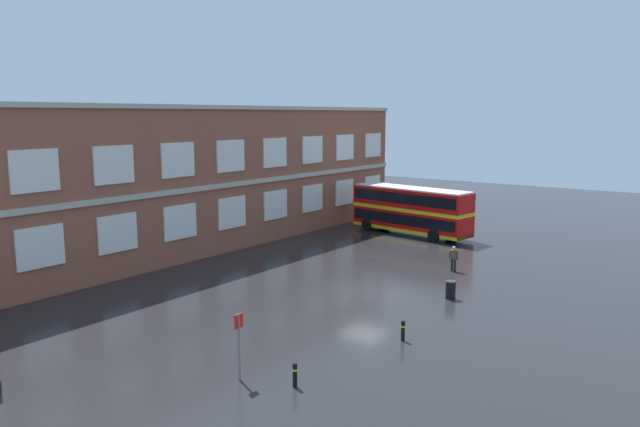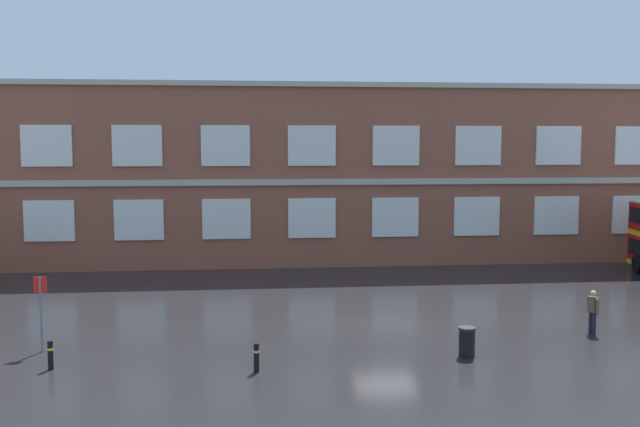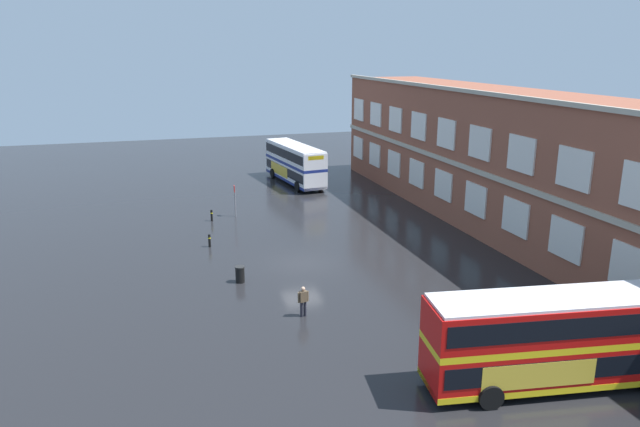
{
  "view_description": "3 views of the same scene",
  "coord_description": "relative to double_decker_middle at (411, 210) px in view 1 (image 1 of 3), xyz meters",
  "views": [
    {
      "loc": [
        -28.92,
        -18.27,
        10.28
      ],
      "look_at": [
        0.54,
        3.62,
        4.28
      ],
      "focal_mm": 34.11,
      "sensor_mm": 36.0,
      "label": 1
    },
    {
      "loc": [
        -5.6,
        -28.34,
        7.36
      ],
      "look_at": [
        -2.58,
        0.78,
        4.53
      ],
      "focal_mm": 40.67,
      "sensor_mm": 36.0,
      "label": 2
    },
    {
      "loc": [
        36.01,
        -9.68,
        13.92
      ],
      "look_at": [
        0.33,
        1.18,
        3.48
      ],
      "focal_mm": 33.38,
      "sensor_mm": 36.0,
      "label": 3
    }
  ],
  "objects": [
    {
      "name": "station_litter_bin",
      "position": [
        -15.32,
        -10.78,
        -1.63
      ],
      "size": [
        0.6,
        0.6,
        1.03
      ],
      "color": "black",
      "rests_on": "ground"
    },
    {
      "name": "bus_stand_flag",
      "position": [
        -30.13,
        -8.69,
        -0.51
      ],
      "size": [
        0.44,
        0.1,
        2.7
      ],
      "color": "slate",
      "rests_on": "ground"
    },
    {
      "name": "brick_terminal_building",
      "position": [
        -19.02,
        11.66,
        3.18
      ],
      "size": [
        55.04,
        8.19,
        10.95
      ],
      "color": "brown",
      "rests_on": "ground"
    },
    {
      "name": "safety_bollard_west",
      "position": [
        -29.3,
        -10.8,
        -1.66
      ],
      "size": [
        0.19,
        0.19,
        0.95
      ],
      "color": "black",
      "rests_on": "ground"
    },
    {
      "name": "waiting_passenger",
      "position": [
        -9.55,
        -8.34,
        -1.22
      ],
      "size": [
        0.3,
        0.64,
        1.7
      ],
      "color": "black",
      "rests_on": "ground"
    },
    {
      "name": "double_decker_middle",
      "position": [
        0.0,
        0.0,
        0.0
      ],
      "size": [
        4.12,
        11.26,
        4.07
      ],
      "color": "red",
      "rests_on": "ground"
    },
    {
      "name": "ground_plane",
      "position": [
        -17.33,
        -4.32,
        -2.15
      ],
      "size": [
        120.0,
        120.0,
        0.0
      ],
      "primitive_type": "plane",
      "color": "black"
    },
    {
      "name": "safety_bollard_east",
      "position": [
        -22.61,
        -11.77,
        -1.66
      ],
      "size": [
        0.19,
        0.19,
        0.95
      ],
      "color": "black",
      "rests_on": "ground"
    }
  ]
}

